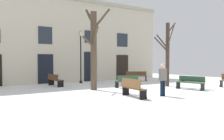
% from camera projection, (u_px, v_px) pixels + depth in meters
% --- Properties ---
extents(ground_plane, '(31.75, 31.75, 0.00)m').
position_uv_depth(ground_plane, '(128.00, 93.00, 14.27)').
color(ground_plane, white).
extents(building_facade, '(19.84, 0.60, 7.22)m').
position_uv_depth(building_facade, '(66.00, 39.00, 20.82)').
color(building_facade, beige).
rests_on(building_facade, ground).
extents(tree_right_of_center, '(1.96, 2.36, 5.20)m').
position_uv_depth(tree_right_of_center, '(94.00, 47.00, 15.48)').
color(tree_right_of_center, '#4C3D2D').
rests_on(tree_right_of_center, ground).
extents(tree_center, '(2.18, 1.70, 4.67)m').
position_uv_depth(tree_center, '(167.00, 52.00, 17.62)').
color(tree_center, '#423326').
rests_on(tree_center, ground).
extents(streetlamp, '(0.30, 0.30, 4.23)m').
position_uv_depth(streetlamp, '(81.00, 51.00, 19.94)').
color(streetlamp, black).
rests_on(streetlamp, ground).
extents(bench_back_to_back_left, '(0.75, 1.85, 0.95)m').
position_uv_depth(bench_back_to_back_left, '(133.00, 88.00, 12.44)').
color(bench_back_to_back_left, brown).
rests_on(bench_back_to_back_left, ground).
extents(bench_by_litter_bin, '(0.53, 1.90, 0.87)m').
position_uv_depth(bench_by_litter_bin, '(55.00, 80.00, 17.80)').
color(bench_by_litter_bin, '#51331E').
rests_on(bench_by_litter_bin, ground).
extents(bench_facing_shops, '(1.71, 0.63, 0.84)m').
position_uv_depth(bench_facing_shops, '(127.00, 81.00, 16.95)').
color(bench_facing_shops, '#2D4C33').
rests_on(bench_facing_shops, ground).
extents(bench_back_to_back_right, '(0.76, 1.86, 0.85)m').
position_uv_depth(bench_back_to_back_right, '(190.00, 82.00, 15.79)').
color(bench_back_to_back_right, '#2D4C33').
rests_on(bench_back_to_back_right, ground).
extents(bench_near_lamp, '(1.77, 1.46, 0.85)m').
position_uv_depth(bench_near_lamp, '(136.00, 76.00, 22.26)').
color(bench_near_lamp, brown).
rests_on(bench_near_lamp, ground).
extents(person_by_shop_door, '(0.39, 0.24, 1.68)m').
position_uv_depth(person_by_shop_door, '(163.00, 78.00, 12.85)').
color(person_by_shop_door, black).
rests_on(person_by_shop_door, ground).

